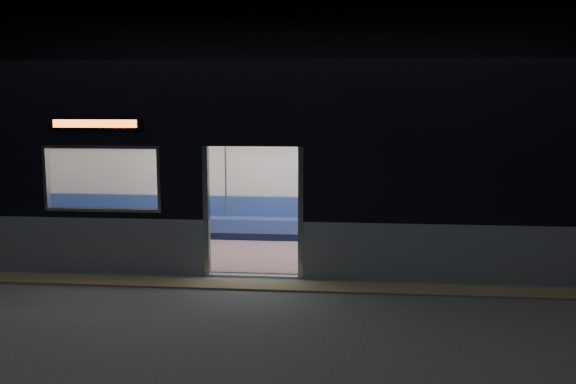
# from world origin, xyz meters

# --- Properties ---
(station_floor) EXTENTS (24.00, 14.00, 0.01)m
(station_floor) POSITION_xyz_m (0.00, 0.00, -0.01)
(station_floor) COLOR #47494C
(station_floor) RESTS_ON ground
(station_envelope) EXTENTS (24.00, 14.00, 5.00)m
(station_envelope) POSITION_xyz_m (0.00, 0.00, 3.66)
(station_envelope) COLOR black
(station_envelope) RESTS_ON station_floor
(tactile_strip) EXTENTS (22.80, 0.50, 0.03)m
(tactile_strip) POSITION_xyz_m (0.00, 0.55, 0.01)
(tactile_strip) COLOR #8C7F59
(tactile_strip) RESTS_ON station_floor
(metro_car) EXTENTS (18.00, 3.04, 3.35)m
(metro_car) POSITION_xyz_m (-0.00, 2.54, 1.85)
(metro_car) COLOR gray
(metro_car) RESTS_ON station_floor
(passenger) EXTENTS (0.44, 0.76, 1.47)m
(passenger) POSITION_xyz_m (3.08, 3.55, 0.84)
(passenger) COLOR black
(passenger) RESTS_ON metro_car
(handbag) EXTENTS (0.39, 0.36, 0.16)m
(handbag) POSITION_xyz_m (3.06, 3.30, 0.70)
(handbag) COLOR black
(handbag) RESTS_ON passenger
(transit_map) EXTENTS (0.99, 0.03, 0.65)m
(transit_map) POSITION_xyz_m (2.72, 3.85, 1.47)
(transit_map) COLOR white
(transit_map) RESTS_ON metro_car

